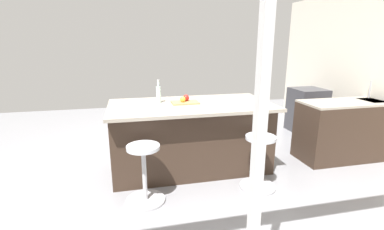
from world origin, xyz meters
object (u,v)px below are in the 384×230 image
Objects in this scene: water_bottle at (159,94)px; kitchen_island at (190,136)px; apple_red at (186,98)px; stool_by_window at (259,164)px; cutting_board at (185,103)px; oven_range at (307,110)px; stool_middle at (144,176)px; apple_yellow at (183,99)px.

kitchen_island is at bearing 163.88° from water_bottle.
kitchen_island is 0.54m from apple_red.
cutting_board is at bearing -44.42° from stool_by_window.
water_bottle is (0.34, -0.12, 0.11)m from cutting_board.
oven_range is 2.77× the size of water_bottle.
cutting_board is at bearing -129.51° from stool_middle.
stool_by_window is at bearing 132.83° from kitchen_island.
cutting_board reaches higher than kitchen_island.
kitchen_island reaches higher than oven_range.
stool_middle is 2.17× the size of water_bottle.
stool_middle is at bearing 51.65° from apple_yellow.
stool_by_window is at bearing 180.00° from stool_middle.
kitchen_island is at bearing 23.36° from oven_range.
stool_by_window is 2.17× the size of water_bottle.
water_bottle is at bearing -38.02° from stool_by_window.
cutting_board is at bearing 22.74° from oven_range.
cutting_board is 0.08m from apple_red.
stool_middle is 1.88× the size of cutting_board.
water_bottle reaches higher than apple_yellow.
apple_yellow reaches higher than oven_range.
stool_by_window is (-0.69, 0.74, -0.16)m from kitchen_island.
cutting_board is at bearing -2.70° from kitchen_island.
cutting_board reaches higher than stool_by_window.
oven_range is 3.82m from stool_middle.
apple_yellow is (0.03, 0.01, 0.05)m from cutting_board.
water_bottle is (1.10, -0.86, 0.76)m from stool_by_window.
apple_red reaches higher than apple_yellow.
apple_red is (0.05, -0.06, 0.53)m from kitchen_island.
oven_range is 2.95m from apple_red.
cutting_board is (-0.61, -0.75, 0.64)m from stool_middle.
apple_red is at bearing -50.30° from kitchen_island.
cutting_board is 1.15× the size of water_bottle.
kitchen_island is 3.22× the size of stool_by_window.
stool_by_window is at bearing 132.61° from apple_red.
stool_middle is (0.69, 0.74, -0.16)m from kitchen_island.
stool_middle is (1.38, 0.00, 0.00)m from stool_by_window.
apple_red reaches higher than oven_range.
apple_yellow is at bearing 47.61° from apple_red.
water_bottle reaches higher than stool_by_window.
apple_red is (2.69, 1.08, 0.58)m from oven_range.
apple_red is at bearing -132.39° from apple_yellow.
oven_range is 2.87m from kitchen_island.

